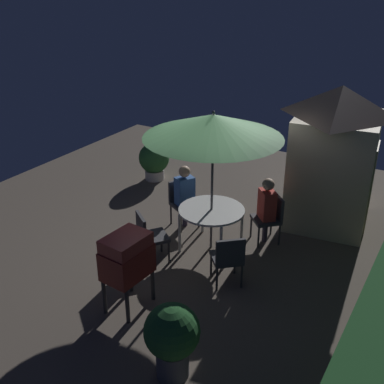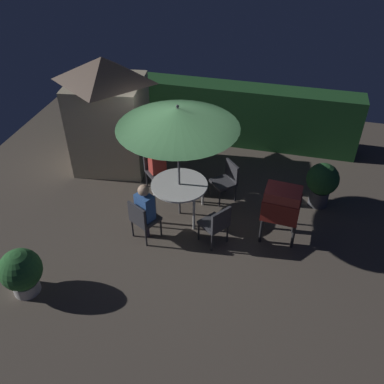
% 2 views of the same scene
% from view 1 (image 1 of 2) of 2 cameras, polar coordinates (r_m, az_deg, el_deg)
% --- Properties ---
extents(ground_plane, '(11.00, 11.00, 0.00)m').
position_cam_1_polar(ground_plane, '(8.77, 0.86, -6.48)').
color(ground_plane, brown).
extents(garden_shed, '(1.93, 1.78, 2.72)m').
position_cam_1_polar(garden_shed, '(9.45, 16.64, 4.17)').
color(garden_shed, '#C6B793').
rests_on(garden_shed, ground).
extents(patio_table, '(1.17, 1.17, 0.78)m').
position_cam_1_polar(patio_table, '(8.39, 2.34, -2.46)').
color(patio_table, white).
rests_on(patio_table, ground).
extents(patio_umbrella, '(2.32, 2.32, 2.54)m').
position_cam_1_polar(patio_umbrella, '(7.79, 2.55, 7.88)').
color(patio_umbrella, '#4C4C51').
rests_on(patio_umbrella, ground).
extents(bbq_grill, '(0.74, 0.56, 1.20)m').
position_cam_1_polar(bbq_grill, '(6.94, -7.79, -7.80)').
color(bbq_grill, maroon).
rests_on(bbq_grill, ground).
extents(chair_near_shed, '(0.65, 0.65, 0.90)m').
position_cam_1_polar(chair_near_shed, '(8.81, 9.36, -2.78)').
color(chair_near_shed, '#38383D').
rests_on(chair_near_shed, ground).
extents(chair_far_side, '(0.63, 0.63, 0.90)m').
position_cam_1_polar(chair_far_side, '(9.27, -1.14, -0.96)').
color(chair_far_side, '#38383D').
rests_on(chair_far_side, ground).
extents(chair_toward_hedge, '(0.65, 0.65, 0.90)m').
position_cam_1_polar(chair_toward_hedge, '(8.13, -5.20, -5.06)').
color(chair_toward_hedge, '#38383D').
rests_on(chair_toward_hedge, ground).
extents(chair_toward_house, '(0.65, 0.65, 0.90)m').
position_cam_1_polar(chair_toward_house, '(7.52, 4.33, -7.75)').
color(chair_toward_house, '#38383D').
rests_on(chair_toward_house, ground).
extents(potted_plant_by_shed, '(0.73, 0.73, 0.90)m').
position_cam_1_polar(potted_plant_by_shed, '(11.36, -4.55, 3.87)').
color(potted_plant_by_shed, silver).
rests_on(potted_plant_by_shed, ground).
extents(potted_plant_by_grill, '(0.69, 0.69, 1.02)m').
position_cam_1_polar(potted_plant_by_grill, '(5.97, -2.40, -16.86)').
color(potted_plant_by_grill, '#4C4C51').
rests_on(potted_plant_by_grill, ground).
extents(person_in_red, '(0.41, 0.41, 1.26)m').
position_cam_1_polar(person_in_red, '(8.66, 8.95, -1.31)').
color(person_in_red, '#CC3D33').
rests_on(person_in_red, ground).
extents(person_in_blue, '(0.41, 0.37, 1.26)m').
position_cam_1_polar(person_in_blue, '(9.09, -0.89, 0.32)').
color(person_in_blue, '#3866B2').
rests_on(person_in_blue, ground).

